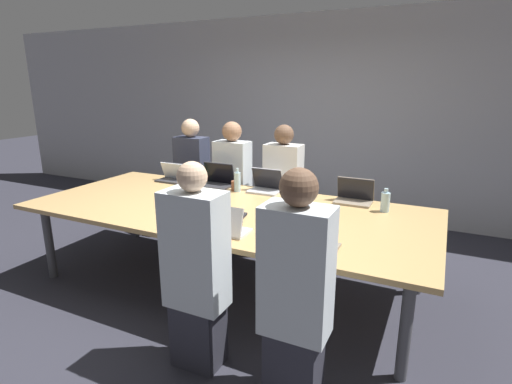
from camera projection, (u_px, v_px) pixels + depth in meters
ground_plane at (228, 284)px, 3.85m from camera, size 24.00×24.00×0.00m
curtain_wall at (314, 117)px, 5.71m from camera, size 12.00×0.06×2.80m
conference_table at (226, 212)px, 3.66m from camera, size 3.67×1.60×0.78m
laptop_near_right at (311, 241)px, 2.68m from camera, size 0.34×0.25×0.26m
person_near_right at (296, 293)px, 2.30m from camera, size 0.40×0.24×1.44m
laptop_near_midright at (225, 225)px, 2.99m from camera, size 0.34×0.22×0.23m
person_near_midright at (196, 272)px, 2.60m from camera, size 0.40×0.24×1.42m
laptop_far_center at (266, 185)px, 4.16m from camera, size 0.33×0.25×0.24m
person_far_center at (283, 191)px, 4.48m from camera, size 0.40×0.24×1.44m
bottle_far_center at (237, 182)px, 4.14m from camera, size 0.07×0.07×0.25m
laptop_far_right at (354, 195)px, 3.78m from camera, size 0.34×0.23×0.23m
bottle_far_right at (385, 202)px, 3.50m from camera, size 0.08×0.08×0.21m
laptop_far_left at (173, 176)px, 4.61m from camera, size 0.32×0.22×0.22m
person_far_left at (193, 178)px, 5.08m from camera, size 0.40×0.24×1.45m
cup_far_left at (191, 179)px, 4.51m from camera, size 0.08×0.08×0.09m
laptop_far_midleft at (217, 179)px, 4.39m from camera, size 0.36×0.25×0.25m
person_far_midleft at (233, 185)px, 4.71m from camera, size 0.40×0.24×1.45m
cup_far_midleft at (235, 186)px, 4.21m from camera, size 0.09×0.09×0.10m
bottle_far_midleft at (189, 177)px, 4.40m from camera, size 0.06×0.06×0.22m
stapler at (193, 204)px, 3.65m from camera, size 0.05×0.15×0.05m
notebook at (231, 215)px, 3.40m from camera, size 0.26×0.18×0.02m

